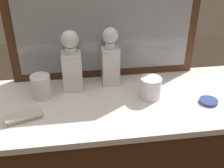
{
  "coord_description": "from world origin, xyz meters",
  "views": [
    {
      "loc": [
        -0.14,
        -0.97,
        1.52
      ],
      "look_at": [
        0.0,
        0.0,
        0.96
      ],
      "focal_mm": 44.97,
      "sensor_mm": 36.0,
      "label": 1
    }
  ],
  "objects_px": {
    "porcelain_dish": "(209,101)",
    "silver_brush_rear": "(24,116)",
    "crystal_tumbler_right": "(150,89)",
    "crystal_decanter_rear": "(110,62)",
    "crystal_decanter_right": "(72,66)",
    "crystal_tumbler_far_right": "(41,87)"
  },
  "relations": [
    {
      "from": "silver_brush_rear",
      "to": "porcelain_dish",
      "type": "height_order",
      "value": "silver_brush_rear"
    },
    {
      "from": "porcelain_dish",
      "to": "crystal_decanter_rear",
      "type": "bearing_deg",
      "value": 149.78
    },
    {
      "from": "crystal_decanter_right",
      "to": "porcelain_dish",
      "type": "height_order",
      "value": "crystal_decanter_right"
    },
    {
      "from": "crystal_decanter_right",
      "to": "silver_brush_rear",
      "type": "xyz_separation_m",
      "value": [
        -0.19,
        -0.21,
        -0.1
      ]
    },
    {
      "from": "crystal_decanter_right",
      "to": "crystal_tumbler_far_right",
      "type": "bearing_deg",
      "value": -157.98
    },
    {
      "from": "crystal_tumbler_far_right",
      "to": "silver_brush_rear",
      "type": "distance_m",
      "value": 0.17
    },
    {
      "from": "crystal_decanter_rear",
      "to": "crystal_decanter_right",
      "type": "bearing_deg",
      "value": -172.51
    },
    {
      "from": "crystal_tumbler_far_right",
      "to": "porcelain_dish",
      "type": "height_order",
      "value": "crystal_tumbler_far_right"
    },
    {
      "from": "silver_brush_rear",
      "to": "crystal_decanter_right",
      "type": "bearing_deg",
      "value": 47.43
    },
    {
      "from": "silver_brush_rear",
      "to": "crystal_decanter_rear",
      "type": "bearing_deg",
      "value": 32.42
    },
    {
      "from": "crystal_decanter_rear",
      "to": "porcelain_dish",
      "type": "bearing_deg",
      "value": -30.22
    },
    {
      "from": "crystal_tumbler_right",
      "to": "porcelain_dish",
      "type": "height_order",
      "value": "crystal_tumbler_right"
    },
    {
      "from": "crystal_decanter_right",
      "to": "porcelain_dish",
      "type": "xyz_separation_m",
      "value": [
        0.55,
        -0.2,
        -0.1
      ]
    },
    {
      "from": "crystal_decanter_right",
      "to": "crystal_tumbler_right",
      "type": "relative_size",
      "value": 2.98
    },
    {
      "from": "crystal_tumbler_right",
      "to": "silver_brush_rear",
      "type": "xyz_separation_m",
      "value": [
        -0.51,
        -0.08,
        -0.03
      ]
    },
    {
      "from": "porcelain_dish",
      "to": "silver_brush_rear",
      "type": "bearing_deg",
      "value": -179.33
    },
    {
      "from": "crystal_tumbler_far_right",
      "to": "silver_brush_rear",
      "type": "xyz_separation_m",
      "value": [
        -0.06,
        -0.15,
        -0.03
      ]
    },
    {
      "from": "crystal_decanter_rear",
      "to": "crystal_decanter_right",
      "type": "xyz_separation_m",
      "value": [
        -0.17,
        -0.02,
        0.0
      ]
    },
    {
      "from": "crystal_tumbler_far_right",
      "to": "crystal_decanter_right",
      "type": "bearing_deg",
      "value": 22.02
    },
    {
      "from": "crystal_decanter_rear",
      "to": "silver_brush_rear",
      "type": "distance_m",
      "value": 0.44
    },
    {
      "from": "crystal_tumbler_right",
      "to": "crystal_decanter_rear",
      "type": "bearing_deg",
      "value": 135.98
    },
    {
      "from": "crystal_tumbler_far_right",
      "to": "porcelain_dish",
      "type": "relative_size",
      "value": 1.31
    }
  ]
}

